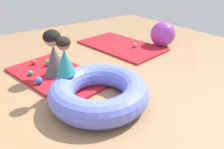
{
  "coord_description": "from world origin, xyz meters",
  "views": [
    {
      "loc": [
        1.93,
        -1.22,
        1.57
      ],
      "look_at": [
        -0.01,
        0.2,
        0.34
      ],
      "focal_mm": 34.12,
      "sensor_mm": 36.0,
      "label": 1
    }
  ],
  "objects_px": {
    "child_in_teal": "(65,56)",
    "play_ball_teal": "(30,73)",
    "inflatable_cushion": "(99,92)",
    "play_ball_orange": "(68,76)",
    "exercise_ball_large": "(163,34)",
    "play_ball_pink": "(135,45)",
    "play_ball_blue": "(39,81)",
    "adult_seated": "(54,54)",
    "play_ball_green": "(48,63)",
    "play_ball_red": "(34,62)"
  },
  "relations": [
    {
      "from": "play_ball_pink",
      "to": "adult_seated",
      "type": "bearing_deg",
      "value": -83.2
    },
    {
      "from": "play_ball_red",
      "to": "play_ball_orange",
      "type": "relative_size",
      "value": 0.83
    },
    {
      "from": "play_ball_pink",
      "to": "exercise_ball_large",
      "type": "height_order",
      "value": "exercise_ball_large"
    },
    {
      "from": "adult_seated",
      "to": "play_ball_red",
      "type": "relative_size",
      "value": 8.27
    },
    {
      "from": "child_in_teal",
      "to": "play_ball_pink",
      "type": "bearing_deg",
      "value": -68.44
    },
    {
      "from": "child_in_teal",
      "to": "play_ball_teal",
      "type": "distance_m",
      "value": 0.98
    },
    {
      "from": "play_ball_blue",
      "to": "play_ball_teal",
      "type": "bearing_deg",
      "value": -177.86
    },
    {
      "from": "inflatable_cushion",
      "to": "child_in_teal",
      "type": "height_order",
      "value": "child_in_teal"
    },
    {
      "from": "inflatable_cushion",
      "to": "child_in_teal",
      "type": "distance_m",
      "value": 0.62
    },
    {
      "from": "inflatable_cushion",
      "to": "play_ball_blue",
      "type": "bearing_deg",
      "value": -150.58
    },
    {
      "from": "play_ball_orange",
      "to": "play_ball_green",
      "type": "distance_m",
      "value": 0.67
    },
    {
      "from": "adult_seated",
      "to": "child_in_teal",
      "type": "bearing_deg",
      "value": -93.94
    },
    {
      "from": "play_ball_blue",
      "to": "play_ball_teal",
      "type": "relative_size",
      "value": 1.42
    },
    {
      "from": "child_in_teal",
      "to": "play_ball_pink",
      "type": "relative_size",
      "value": 5.28
    },
    {
      "from": "play_ball_orange",
      "to": "play_ball_green",
      "type": "bearing_deg",
      "value": -175.46
    },
    {
      "from": "child_in_teal",
      "to": "adult_seated",
      "type": "height_order",
      "value": "child_in_teal"
    },
    {
      "from": "play_ball_pink",
      "to": "exercise_ball_large",
      "type": "bearing_deg",
      "value": 72.22
    },
    {
      "from": "child_in_teal",
      "to": "play_ball_red",
      "type": "bearing_deg",
      "value": 2.72
    },
    {
      "from": "inflatable_cushion",
      "to": "play_ball_orange",
      "type": "distance_m",
      "value": 0.74
    },
    {
      "from": "inflatable_cushion",
      "to": "adult_seated",
      "type": "bearing_deg",
      "value": -171.08
    },
    {
      "from": "adult_seated",
      "to": "play_ball_orange",
      "type": "bearing_deg",
      "value": -70.29
    },
    {
      "from": "child_in_teal",
      "to": "play_ball_teal",
      "type": "relative_size",
      "value": 6.45
    },
    {
      "from": "inflatable_cushion",
      "to": "play_ball_red",
      "type": "bearing_deg",
      "value": -168.44
    },
    {
      "from": "adult_seated",
      "to": "play_ball_green",
      "type": "height_order",
      "value": "adult_seated"
    },
    {
      "from": "inflatable_cushion",
      "to": "play_ball_orange",
      "type": "xyz_separation_m",
      "value": [
        -0.73,
        -0.08,
        -0.07
      ]
    },
    {
      "from": "exercise_ball_large",
      "to": "child_in_teal",
      "type": "bearing_deg",
      "value": -76.39
    },
    {
      "from": "adult_seated",
      "to": "exercise_ball_large",
      "type": "height_order",
      "value": "adult_seated"
    },
    {
      "from": "play_ball_red",
      "to": "play_ball_pink",
      "type": "height_order",
      "value": "play_ball_pink"
    },
    {
      "from": "play_ball_red",
      "to": "play_ball_teal",
      "type": "xyz_separation_m",
      "value": [
        0.38,
        -0.17,
        -0.0
      ]
    },
    {
      "from": "play_ball_blue",
      "to": "exercise_ball_large",
      "type": "height_order",
      "value": "exercise_ball_large"
    },
    {
      "from": "adult_seated",
      "to": "play_ball_red",
      "type": "xyz_separation_m",
      "value": [
        -0.59,
        -0.17,
        -0.31
      ]
    },
    {
      "from": "play_ball_teal",
      "to": "play_ball_green",
      "type": "relative_size",
      "value": 0.7
    },
    {
      "from": "play_ball_blue",
      "to": "inflatable_cushion",
      "type": "bearing_deg",
      "value": 29.42
    },
    {
      "from": "play_ball_red",
      "to": "play_ball_pink",
      "type": "distance_m",
      "value": 2.04
    },
    {
      "from": "play_ball_blue",
      "to": "play_ball_orange",
      "type": "relative_size",
      "value": 1.04
    },
    {
      "from": "play_ball_orange",
      "to": "play_ball_red",
      "type": "bearing_deg",
      "value": -164.18
    },
    {
      "from": "play_ball_blue",
      "to": "play_ball_green",
      "type": "bearing_deg",
      "value": 147.22
    },
    {
      "from": "inflatable_cushion",
      "to": "play_ball_teal",
      "type": "relative_size",
      "value": 16.31
    },
    {
      "from": "adult_seated",
      "to": "play_ball_teal",
      "type": "bearing_deg",
      "value": 152.09
    },
    {
      "from": "play_ball_blue",
      "to": "play_ball_pink",
      "type": "xyz_separation_m",
      "value": [
        -0.36,
        2.17,
        -0.01
      ]
    },
    {
      "from": "play_ball_teal",
      "to": "child_in_teal",
      "type": "bearing_deg",
      "value": 17.66
    },
    {
      "from": "child_in_teal",
      "to": "play_ball_orange",
      "type": "distance_m",
      "value": 0.6
    },
    {
      "from": "adult_seated",
      "to": "play_ball_pink",
      "type": "relative_size",
      "value": 7.61
    },
    {
      "from": "inflatable_cushion",
      "to": "adult_seated",
      "type": "height_order",
      "value": "adult_seated"
    },
    {
      "from": "play_ball_orange",
      "to": "exercise_ball_large",
      "type": "xyz_separation_m",
      "value": [
        -0.29,
        2.38,
        0.17
      ]
    },
    {
      "from": "play_ball_blue",
      "to": "play_ball_green",
      "type": "height_order",
      "value": "same"
    },
    {
      "from": "adult_seated",
      "to": "play_ball_teal",
      "type": "xyz_separation_m",
      "value": [
        -0.21,
        -0.34,
        -0.31
      ]
    },
    {
      "from": "exercise_ball_large",
      "to": "inflatable_cushion",
      "type": "bearing_deg",
      "value": -66.09
    },
    {
      "from": "play_ball_green",
      "to": "exercise_ball_large",
      "type": "distance_m",
      "value": 2.47
    },
    {
      "from": "adult_seated",
      "to": "play_ball_blue",
      "type": "height_order",
      "value": "adult_seated"
    }
  ]
}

